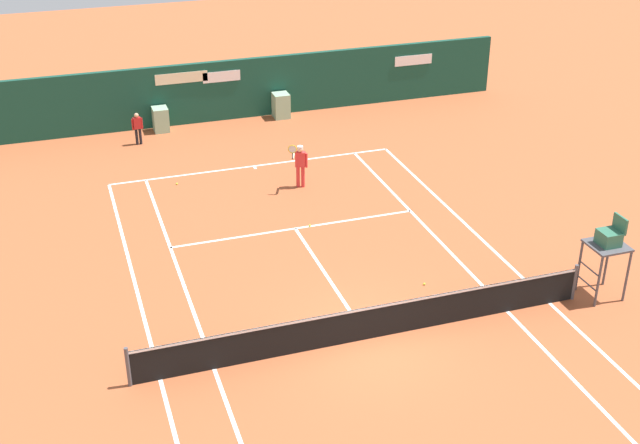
{
  "coord_description": "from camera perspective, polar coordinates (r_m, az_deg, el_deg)",
  "views": [
    {
      "loc": [
        -6.77,
        -16.42,
        12.42
      ],
      "look_at": [
        0.4,
        5.1,
        0.8
      ],
      "focal_mm": 47.24,
      "sensor_mm": 36.0,
      "label": 1
    }
  ],
  "objects": [
    {
      "name": "umpire_chair",
      "position": [
        23.86,
        18.93,
        -1.41
      ],
      "size": [
        1.0,
        1.0,
        2.4
      ],
      "rotation": [
        0.0,
        0.0,
        1.57
      ],
      "color": "#47474C",
      "rests_on": "ground_plane"
    },
    {
      "name": "player_on_baseline",
      "position": [
        29.32,
        -1.36,
        4.06
      ],
      "size": [
        0.78,
        0.63,
        1.78
      ],
      "rotation": [
        0.0,
        0.0,
        2.75
      ],
      "color": "red",
      "rests_on": "ground_plane"
    },
    {
      "name": "sponsor_back_wall",
      "position": [
        35.86,
        -6.68,
        8.76
      ],
      "size": [
        25.0,
        1.02,
        2.54
      ],
      "color": "#144233",
      "rests_on": "ground_plane"
    },
    {
      "name": "ball_kid_left_post",
      "position": [
        33.89,
        -12.26,
        6.34
      ],
      "size": [
        0.43,
        0.19,
        1.3
      ],
      "rotation": [
        0.0,
        0.0,
        3.23
      ],
      "color": "black",
      "rests_on": "ground_plane"
    },
    {
      "name": "tennis_ball_mid_court",
      "position": [
        30.28,
        -9.67,
        2.57
      ],
      "size": [
        0.07,
        0.07,
        0.07
      ],
      "primitive_type": "sphere",
      "color": "#CCE033",
      "rests_on": "ground_plane"
    },
    {
      "name": "tennis_net",
      "position": [
        21.38,
        3.33,
        -6.77
      ],
      "size": [
        12.1,
        0.1,
        1.07
      ],
      "color": "#4C4C51",
      "rests_on": "ground_plane"
    },
    {
      "name": "ground_plane",
      "position": [
        22.11,
        2.75,
        -7.08
      ],
      "size": [
        80.0,
        80.0,
        0.01
      ],
      "color": "#A8512D"
    },
    {
      "name": "tennis_ball_near_service_line",
      "position": [
        23.99,
        7.08,
        -4.19
      ],
      "size": [
        0.07,
        0.07,
        0.07
      ],
      "primitive_type": "sphere",
      "color": "#CCE033",
      "rests_on": "ground_plane"
    },
    {
      "name": "tennis_ball_by_sideline",
      "position": [
        26.95,
        -0.69,
        -0.24
      ],
      "size": [
        0.07,
        0.07,
        0.07
      ],
      "primitive_type": "sphere",
      "color": "#CCE033",
      "rests_on": "ground_plane"
    }
  ]
}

